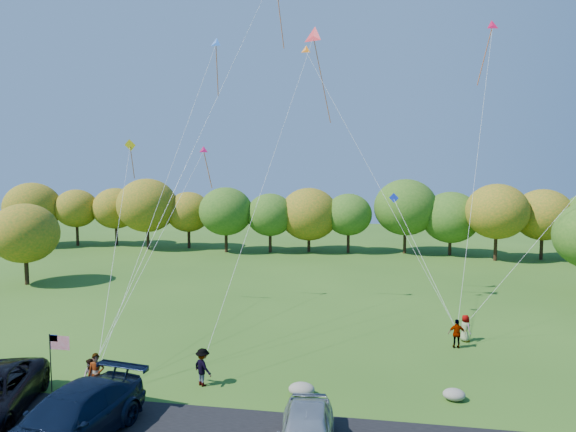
# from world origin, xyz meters

# --- Properties ---
(ground) EXTENTS (140.00, 140.00, 0.00)m
(ground) POSITION_xyz_m (0.00, 0.00, 0.00)
(ground) COLOR #2D5418
(ground) RESTS_ON ground
(treeline) EXTENTS (76.14, 27.51, 8.65)m
(treeline) POSITION_xyz_m (-0.36, 36.23, 4.79)
(treeline) COLOR #392214
(treeline) RESTS_ON ground
(minivan_navy) EXTENTS (3.68, 6.98, 1.93)m
(minivan_navy) POSITION_xyz_m (-3.52, -4.69, 1.02)
(minivan_navy) COLOR black
(minivan_navy) RESTS_ON asphalt_lane
(minivan_silver) EXTENTS (2.33, 4.96, 1.64)m
(minivan_silver) POSITION_xyz_m (4.94, -3.90, 0.88)
(minivan_silver) COLOR #AAAFB5
(minivan_silver) RESTS_ON asphalt_lane
(flyer_a) EXTENTS (0.82, 0.67, 1.93)m
(flyer_a) POSITION_xyz_m (-4.74, -0.80, 0.97)
(flyer_a) COLOR #4C4C59
(flyer_a) RESTS_ON ground
(flyer_b) EXTENTS (0.97, 0.89, 1.60)m
(flyer_b) POSITION_xyz_m (-5.10, -0.65, 0.80)
(flyer_b) COLOR #4C4C59
(flyer_b) RESTS_ON ground
(flyer_c) EXTENTS (1.29, 1.17, 1.74)m
(flyer_c) POSITION_xyz_m (-0.53, 1.07, 0.87)
(flyer_c) COLOR #4C4C59
(flyer_c) RESTS_ON ground
(flyer_d) EXTENTS (0.96, 0.42, 1.63)m
(flyer_d) POSITION_xyz_m (11.78, 8.10, 0.81)
(flyer_d) COLOR #4C4C59
(flyer_d) RESTS_ON ground
(flyer_e) EXTENTS (0.82, 0.90, 1.55)m
(flyer_e) POSITION_xyz_m (12.43, 9.31, 0.78)
(flyer_e) COLOR #4C4C59
(flyer_e) RESTS_ON ground
(trash_barrel) EXTENTS (0.64, 0.64, 0.97)m
(trash_barrel) POSITION_xyz_m (-8.17, -0.20, 0.48)
(trash_barrel) COLOR #0E18D6
(trash_barrel) RESTS_ON ground
(flag_assembly) EXTENTS (0.98, 0.64, 2.66)m
(flag_assembly) POSITION_xyz_m (-6.69, -0.70, 2.01)
(flag_assembly) COLOR black
(flag_assembly) RESTS_ON ground
(boulder_near) EXTENTS (1.16, 0.91, 0.58)m
(boulder_near) POSITION_xyz_m (4.11, 0.77, 0.29)
(boulder_near) COLOR gray
(boulder_near) RESTS_ON ground
(boulder_far) EXTENTS (0.96, 0.80, 0.50)m
(boulder_far) POSITION_xyz_m (10.66, 1.43, 0.25)
(boulder_far) COLOR gray
(boulder_far) RESTS_ON ground
(kites_aloft) EXTENTS (28.83, 6.10, 15.81)m
(kites_aloft) POSITION_xyz_m (2.70, 13.64, 18.17)
(kites_aloft) COLOR red
(kites_aloft) RESTS_ON ground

